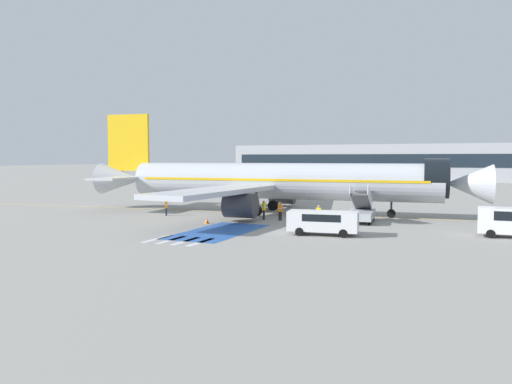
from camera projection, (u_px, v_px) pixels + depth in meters
The scene contains 17 objects.
ground_plane at pixel (280, 213), 52.97m from camera, with size 600.00×600.00×0.00m, color gray.
apron_leadline_yellow at pixel (280, 214), 52.26m from camera, with size 0.20×76.29×0.01m, color gold.
apron_stand_patch_blue at pixel (219, 231), 39.68m from camera, with size 4.80×10.40×0.01m, color #2856A8.
apron_walkway_bar_0 at pixel (157, 239), 36.09m from camera, with size 0.44×3.60×0.01m, color silver.
apron_walkway_bar_1 at pixel (171, 240), 35.62m from camera, with size 0.44×3.60×0.01m, color silver.
apron_walkway_bar_2 at pixel (186, 241), 35.14m from camera, with size 0.44×3.60×0.01m, color silver.
apron_walkway_bar_3 at pixel (201, 242), 34.66m from camera, with size 0.44×3.60×0.01m, color silver.
airliner at pixel (273, 181), 52.25m from camera, with size 42.21×35.32×10.82m.
boarding_stairs_forward at pixel (361, 212), 45.23m from camera, with size 2.63×5.38×3.61m.
fuel_tanker at pixel (308, 185), 77.87m from camera, with size 10.17×2.93×3.22m.
service_van_0 at pixel (323, 220), 37.80m from camera, with size 5.47×2.64×1.82m.
ground_crew_0 at pixel (319, 213), 43.97m from camera, with size 0.44×0.24×1.70m.
ground_crew_1 at pixel (166, 206), 50.50m from camera, with size 0.40×0.49×1.64m.
ground_crew_2 at pixel (264, 209), 47.12m from camera, with size 0.24×0.43×1.83m.
ground_crew_3 at pixel (280, 210), 46.56m from camera, with size 0.48×0.35×1.73m.
traffic_cone_0 at pixel (207, 221), 44.47m from camera, with size 0.44×0.44×0.49m.
terminal_building at pixel (415, 162), 130.07m from camera, with size 97.99×12.10×9.34m.
Camera 1 is at (18.58, -49.38, 5.87)m, focal length 35.00 mm.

